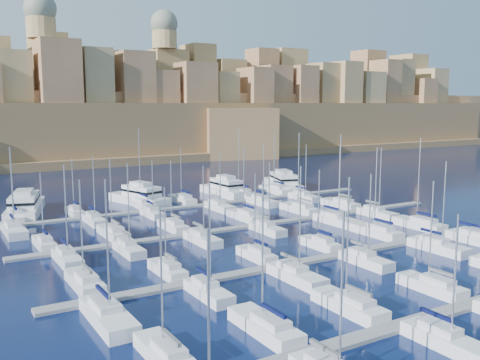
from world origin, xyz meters
TOP-DOWN VIEW (x-y plane):
  - ground at (0.00, 0.00)m, footprint 600.00×600.00m
  - pontoon_near at (0.00, -34.00)m, footprint 84.00×2.00m
  - pontoon_mid_near at (0.00, -12.00)m, footprint 84.00×2.00m
  - pontoon_mid_far at (0.00, 10.00)m, footprint 84.00×2.00m
  - pontoon_far at (0.00, 32.00)m, footprint 84.00×2.00m
  - sailboat_0 at (-34.26, -28.77)m, footprint 2.60×8.68m
  - sailboat_1 at (-23.81, -28.37)m, footprint 2.85×9.50m
  - sailboat_2 at (-13.22, -28.43)m, footprint 2.81×9.37m
  - sailboat_3 at (-0.78, -28.84)m, footprint 2.56×8.53m
  - sailboat_8 at (-11.56, -39.19)m, footprint 2.58×8.60m
  - sailboat_12 at (-35.14, -6.56)m, footprint 2.74×9.12m
  - sailboat_13 at (-24.74, -7.14)m, footprint 2.38×7.92m
  - sailboat_14 at (-11.24, -7.31)m, footprint 2.28×7.59m
  - sailboat_15 at (0.18, -7.30)m, footprint 2.28×7.60m
  - sailboat_16 at (13.16, -6.25)m, footprint 2.92×9.74m
  - sailboat_17 at (23.60, -6.13)m, footprint 2.99×9.98m
  - sailboat_18 at (-35.93, -18.14)m, footprint 3.16×10.53m
  - sailboat_19 at (-24.02, -16.99)m, footprint 2.46×8.19m
  - sailboat_20 at (-12.04, -17.57)m, footprint 2.81×9.37m
  - sailboat_21 at (0.06, -17.08)m, footprint 2.51×8.38m
  - sailboat_22 at (14.13, -17.71)m, footprint 2.90×9.66m
  - sailboat_23 at (23.11, -17.89)m, footprint 3.01×10.03m
  - sailboat_24 at (-35.61, 14.74)m, footprint 2.31×7.69m
  - sailboat_25 at (-24.55, 15.62)m, footprint 2.84×9.47m
  - sailboat_26 at (-14.10, 15.09)m, footprint 2.52×8.40m
  - sailboat_27 at (1.03, 15.66)m, footprint 2.87×9.56m
  - sailboat_28 at (14.05, 15.86)m, footprint 2.99×9.96m
  - sailboat_29 at (24.68, 15.66)m, footprint 2.87×9.56m
  - sailboat_30 at (-34.53, 4.83)m, footprint 2.57×8.56m
  - sailboat_31 at (-25.67, 5.00)m, footprint 2.46×8.22m
  - sailboat_32 at (-13.74, 4.68)m, footprint 2.66×8.87m
  - sailboat_33 at (-1.19, 4.99)m, footprint 2.47×8.23m
  - sailboat_34 at (13.35, 4.03)m, footprint 3.05×10.18m
  - sailboat_35 at (24.22, 4.70)m, footprint 2.64×8.82m
  - sailboat_36 at (-36.60, 36.92)m, footprint 2.41×8.05m
  - sailboat_37 at (-25.61, 36.62)m, footprint 2.23×7.45m
  - sailboat_38 at (-11.35, 37.70)m, footprint 2.89×9.63m
  - sailboat_39 at (-1.85, 37.58)m, footprint 2.82×9.40m
  - sailboat_40 at (13.35, 38.14)m, footprint 3.16×10.54m
  - sailboat_41 at (23.39, 37.97)m, footprint 3.06×10.19m
  - sailboat_42 at (-38.29, 26.05)m, footprint 3.05×10.15m
  - sailboat_43 at (-24.46, 26.98)m, footprint 2.48×8.26m
  - sailboat_44 at (-13.11, 27.21)m, footprint 2.33×7.78m
  - sailboat_45 at (1.23, 26.48)m, footprint 2.78×9.28m
  - sailboat_46 at (11.96, 26.59)m, footprint 2.72×9.05m
  - sailboat_47 at (23.42, 26.63)m, footprint 2.69×8.97m
  - motor_yacht_a at (-33.80, 42.63)m, footprint 10.77×19.80m
  - motor_yacht_b at (-10.34, 41.19)m, footprint 9.34×16.69m
  - motor_yacht_c at (10.84, 40.94)m, footprint 5.38×15.68m
  - motor_yacht_d at (28.67, 42.12)m, footprint 10.69×18.69m
  - fortified_city at (-0.19, 155.26)m, footprint 460.00×108.95m

SIDE VIEW (x-z plane):
  - ground at x=0.00m, z-range 0.00..0.00m
  - pontoon_near at x=0.00m, z-range 0.00..0.40m
  - pontoon_mid_near at x=0.00m, z-range 0.00..0.40m
  - pontoon_mid_far at x=0.00m, z-range 0.00..0.40m
  - pontoon_far at x=0.00m, z-range 0.00..0.40m
  - sailboat_37 at x=-25.61m, z-range -5.08..6.51m
  - sailboat_44 at x=-13.11m, z-range -5.03..6.45m
  - sailboat_13 at x=-24.74m, z-range -5.10..6.52m
  - sailboat_24 at x=-35.61m, z-range -5.18..6.61m
  - sailboat_15 at x=0.18m, z-range -5.43..6.87m
  - sailboat_14 at x=-11.24m, z-range -5.52..6.96m
  - sailboat_33 at x=-1.19m, z-range -5.47..6.92m
  - sailboat_26 at x=-14.10m, z-range -5.49..6.94m
  - sailboat_43 at x=-24.46m, z-range -5.68..7.14m
  - sailboat_8 at x=-11.56m, z-range -5.61..7.07m
  - sailboat_21 at x=0.06m, z-range -5.71..7.16m
  - sailboat_32 at x=-13.74m, z-range -5.57..7.03m
  - sailboat_36 at x=-36.60m, z-range -5.87..7.33m
  - sailboat_45 at x=1.23m, z-range -5.52..6.99m
  - sailboat_3 at x=-0.78m, z-range -5.93..7.40m
  - sailboat_39 at x=-1.85m, z-range -5.47..6.94m
  - sailboat_47 at x=23.42m, z-range -5.78..7.25m
  - sailboat_19 at x=-24.02m, z-range -6.07..7.54m
  - sailboat_31 at x=-25.67m, z-range -6.12..7.59m
  - sailboat_12 at x=-35.14m, z-range -5.91..7.38m
  - sailboat_0 at x=-34.26m, z-range -6.10..7.58m
  - sailboat_35 at x=24.22m, z-range -6.17..7.65m
  - sailboat_30 at x=-34.53m, z-range -6.25..7.73m
  - sailboat_46 at x=11.96m, z-range -6.13..7.61m
  - sailboat_25 at x=-24.55m, z-range -5.95..7.43m
  - sailboat_29 at x=24.68m, z-range -6.01..7.50m
  - sailboat_27 at x=1.03m, z-range -6.22..7.72m
  - sailboat_22 at x=14.13m, z-range -6.18..7.67m
  - sailboat_2 at x=-13.22m, z-range -6.56..8.06m
  - sailboat_20 at x=-12.04m, z-range -6.60..8.10m
  - sailboat_1 at x=-23.81m, z-range -6.72..8.23m
  - sailboat_16 at x=13.16m, z-range -6.75..8.26m
  - sailboat_23 at x=23.11m, z-range -6.62..8.13m
  - sailboat_42 at x=-38.29m, z-range -6.79..8.31m
  - sailboat_41 at x=23.39m, z-range -6.80..8.32m
  - sailboat_18 at x=-35.93m, z-range -6.71..8.24m
  - sailboat_17 at x=23.60m, z-range -7.32..8.86m
  - sailboat_28 at x=14.05m, z-range -7.40..8.95m
  - sailboat_38 at x=-11.35m, z-range -7.62..9.17m
  - sailboat_34 at x=13.35m, z-range -7.58..9.13m
  - sailboat_40 at x=13.35m, z-range -7.43..8.98m
  - motor_yacht_b at x=-10.34m, z-range -0.90..4.35m
  - motor_yacht_c at x=10.84m, z-range -0.90..4.35m
  - motor_yacht_d at x=28.67m, z-range -0.90..4.35m
  - motor_yacht_a at x=-33.80m, z-range -0.90..4.35m
  - fortified_city at x=-0.19m, z-range -15.02..44.50m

